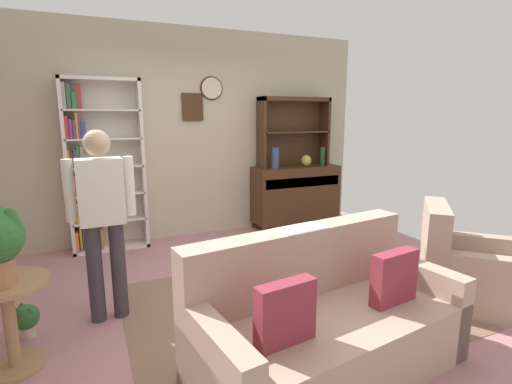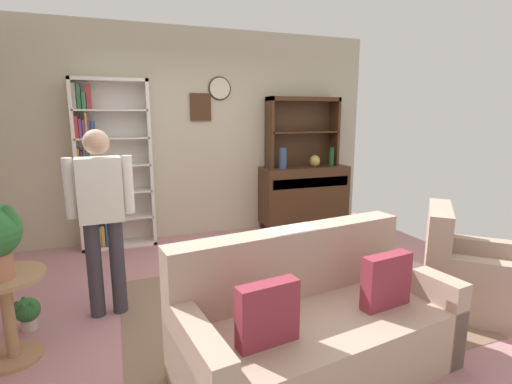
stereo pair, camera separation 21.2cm
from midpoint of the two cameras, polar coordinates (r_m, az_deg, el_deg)
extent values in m
cube|color=#B27A7F|center=(3.74, -1.85, -15.27)|extent=(5.40, 4.60, 0.02)
cube|color=#BCB299|center=(5.39, -10.54, 8.35)|extent=(5.00, 0.06, 2.80)
cylinder|color=beige|center=(5.42, -7.78, 15.03)|extent=(0.28, 0.03, 0.28)
torus|color=#382314|center=(5.42, -7.78, 15.03)|extent=(0.31, 0.02, 0.31)
cube|color=#422816|center=(5.33, -10.54, 12.32)|extent=(0.28, 0.03, 0.36)
cube|color=#846651|center=(3.57, 3.13, -16.45)|extent=(2.76, 2.08, 0.01)
cube|color=silver|center=(5.09, -27.34, 3.13)|extent=(0.04, 0.30, 2.10)
cube|color=silver|center=(5.10, -17.67, 3.90)|extent=(0.04, 0.30, 2.10)
cube|color=silver|center=(5.05, -23.42, 15.16)|extent=(0.90, 0.30, 0.04)
cube|color=silver|center=(5.30, -21.65, -7.56)|extent=(0.90, 0.30, 0.04)
cube|color=silver|center=(5.22, -22.55, 3.72)|extent=(0.90, 0.01, 2.10)
cube|color=silver|center=(5.20, -21.94, -3.83)|extent=(0.86, 0.30, 0.02)
cube|color=#CC7233|center=(5.25, -26.05, -6.45)|extent=(0.04, 0.24, 0.23)
cube|color=gold|center=(5.23, -25.62, -6.09)|extent=(0.03, 0.15, 0.29)
cube|color=#337247|center=(5.24, -25.12, -6.21)|extent=(0.04, 0.15, 0.26)
cube|color=#284C8C|center=(5.23, -24.72, -6.10)|extent=(0.02, 0.16, 0.28)
cube|color=gray|center=(5.24, -24.37, -6.23)|extent=(0.03, 0.19, 0.25)
cube|color=gold|center=(5.23, -23.92, -6.14)|extent=(0.04, 0.22, 0.26)
cube|color=#284C8C|center=(5.23, -23.40, -5.92)|extent=(0.04, 0.24, 0.29)
cube|color=#CC7233|center=(5.24, -23.02, -6.16)|extent=(0.02, 0.23, 0.24)
cube|color=silver|center=(5.13, -22.22, -0.20)|extent=(0.86, 0.30, 0.02)
cube|color=gold|center=(5.16, -26.43, -2.95)|extent=(0.03, 0.13, 0.22)
cube|color=gold|center=(5.16, -26.03, -2.77)|extent=(0.03, 0.16, 0.25)
cube|color=#B22D33|center=(5.16, -25.60, -2.90)|extent=(0.03, 0.19, 0.22)
cube|color=#337247|center=(5.15, -25.19, -2.79)|extent=(0.03, 0.20, 0.23)
cube|color=#B22D33|center=(5.15, -24.84, -2.44)|extent=(0.02, 0.10, 0.29)
cube|color=#CC7233|center=(5.15, -24.44, -2.72)|extent=(0.04, 0.22, 0.23)
cube|color=#3F3833|center=(5.15, -23.99, -2.61)|extent=(0.02, 0.16, 0.25)
cube|color=#284C8C|center=(5.15, -23.56, -2.68)|extent=(0.04, 0.19, 0.23)
cube|color=#3F3833|center=(5.16, -23.06, -2.85)|extent=(0.03, 0.20, 0.19)
cube|color=silver|center=(5.08, -22.50, 3.53)|extent=(0.86, 0.30, 0.02)
cube|color=#B22D33|center=(5.09, -26.77, 1.07)|extent=(0.03, 0.11, 0.28)
cube|color=#B22D33|center=(5.09, -26.34, 0.93)|extent=(0.02, 0.16, 0.25)
cube|color=#CC7233|center=(5.09, -25.99, 0.75)|extent=(0.02, 0.15, 0.21)
cube|color=#CC7233|center=(5.09, -25.59, 0.97)|extent=(0.03, 0.13, 0.25)
cube|color=#CC7233|center=(5.08, -25.19, 1.20)|extent=(0.03, 0.22, 0.28)
cube|color=#337247|center=(5.09, -24.72, 1.00)|extent=(0.03, 0.20, 0.24)
cube|color=#3F3833|center=(5.09, -24.32, 0.80)|extent=(0.03, 0.23, 0.20)
cube|color=#3F3833|center=(5.09, -23.83, 0.96)|extent=(0.04, 0.18, 0.22)
cube|color=silver|center=(5.05, -22.79, 7.31)|extent=(0.86, 0.30, 0.02)
cube|color=#CC7233|center=(5.05, -27.12, 4.45)|extent=(0.02, 0.16, 0.21)
cube|color=#3F3833|center=(5.05, -26.72, 4.32)|extent=(0.03, 0.14, 0.19)
cube|color=#723F7F|center=(5.05, -26.36, 4.52)|extent=(0.02, 0.15, 0.22)
cube|color=#337247|center=(5.04, -26.00, 4.81)|extent=(0.03, 0.14, 0.26)
cube|color=gray|center=(5.04, -25.52, 4.76)|extent=(0.04, 0.16, 0.25)
cube|color=silver|center=(5.04, -23.09, 11.13)|extent=(0.86, 0.30, 0.02)
cube|color=#B22D33|center=(5.03, -27.40, 8.52)|extent=(0.04, 0.22, 0.26)
cube|color=#723F7F|center=(5.03, -26.91, 8.36)|extent=(0.03, 0.18, 0.23)
cube|color=#723F7F|center=(5.02, -26.47, 8.34)|extent=(0.03, 0.19, 0.21)
cube|color=gold|center=(5.02, -26.18, 8.83)|extent=(0.02, 0.21, 0.30)
cube|color=#723F7F|center=(5.02, -25.87, 8.73)|extent=(0.02, 0.13, 0.27)
cube|color=#284C8C|center=(5.02, -25.36, 8.32)|extent=(0.04, 0.15, 0.20)
cube|color=gray|center=(5.03, -27.77, 12.53)|extent=(0.04, 0.17, 0.29)
cube|color=#337247|center=(5.03, -27.19, 12.52)|extent=(0.04, 0.12, 0.28)
cube|color=#337247|center=(5.02, -26.52, 12.04)|extent=(0.04, 0.17, 0.19)
cube|color=#B22D33|center=(5.02, -25.94, 12.64)|extent=(0.04, 0.12, 0.28)
cube|color=#422816|center=(5.78, 4.86, -0.20)|extent=(1.30, 0.45, 0.82)
cube|color=#422816|center=(5.48, 0.11, -5.76)|extent=(0.06, 0.06, 0.10)
cube|color=#422816|center=(6.05, 10.59, -4.31)|extent=(0.06, 0.06, 0.10)
cube|color=#422816|center=(5.79, -1.29, -4.83)|extent=(0.06, 0.06, 0.10)
cube|color=#422816|center=(6.33, 8.81, -3.54)|extent=(0.06, 0.06, 0.10)
cube|color=#352012|center=(5.55, 5.98, 1.45)|extent=(1.20, 0.01, 0.14)
cube|color=#422816|center=(5.51, -0.29, 8.81)|extent=(0.04, 0.26, 1.00)
cube|color=#422816|center=(6.01, 9.13, 8.89)|extent=(0.04, 0.26, 1.00)
cube|color=#422816|center=(5.74, 4.70, 13.58)|extent=(1.10, 0.26, 0.06)
cube|color=#422816|center=(5.74, 4.63, 8.88)|extent=(1.06, 0.26, 0.02)
cube|color=#422816|center=(5.85, 4.04, 8.94)|extent=(1.10, 0.01, 1.00)
cylinder|color=#33476B|center=(5.45, 1.74, 5.07)|extent=(0.11, 0.11, 0.30)
ellipsoid|color=tan|center=(5.71, 6.42, 4.65)|extent=(0.15, 0.15, 0.17)
cylinder|color=#194223|center=(5.82, 8.77, 5.26)|extent=(0.07, 0.07, 0.28)
cube|color=tan|center=(2.73, 8.50, -21.14)|extent=(1.90, 1.09, 0.42)
cube|color=tan|center=(2.75, 4.35, -10.21)|extent=(1.81, 0.44, 0.48)
cube|color=tan|center=(2.31, -9.09, -25.09)|extent=(0.26, 0.86, 0.60)
cube|color=tan|center=(3.22, 20.32, -14.54)|extent=(0.26, 0.86, 0.60)
cube|color=maroon|center=(2.21, 1.51, -17.59)|extent=(0.37, 0.15, 0.36)
cube|color=maroon|center=(2.76, 17.75, -12.02)|extent=(0.37, 0.15, 0.36)
cube|color=white|center=(2.67, 4.43, -5.37)|extent=(0.38, 0.23, 0.00)
cube|color=tan|center=(3.98, 27.56, -11.61)|extent=(1.08, 1.08, 0.40)
cube|color=tan|center=(3.81, 23.69, -5.27)|extent=(0.65, 0.66, 0.48)
cube|color=tan|center=(3.68, 28.24, -12.33)|extent=(0.66, 0.64, 0.55)
cube|color=tan|center=(4.24, 27.16, -9.11)|extent=(0.66, 0.64, 0.55)
cylinder|color=#A87F56|center=(3.05, -35.01, -11.13)|extent=(0.52, 0.52, 0.03)
cylinder|color=#A87F56|center=(3.17, -34.34, -16.38)|extent=(0.08, 0.08, 0.59)
cylinder|color=#A87F56|center=(3.30, -33.75, -20.75)|extent=(0.36, 0.36, 0.03)
ellipsoid|color=#2D6B33|center=(2.82, -34.34, -4.55)|extent=(0.11, 0.07, 0.26)
cylinder|color=beige|center=(3.63, -32.33, -17.13)|extent=(0.11, 0.11, 0.09)
sphere|color=#2D6B33|center=(3.57, -32.54, -15.39)|extent=(0.19, 0.19, 0.19)
ellipsoid|color=#2D6B33|center=(3.51, -32.02, -15.41)|extent=(0.06, 0.03, 0.13)
ellipsoid|color=#2D6B33|center=(3.62, -32.93, -14.68)|extent=(0.06, 0.03, 0.13)
ellipsoid|color=#2D6B33|center=(3.57, -33.68, -15.11)|extent=(0.06, 0.03, 0.13)
ellipsoid|color=#2D6B33|center=(3.51, -32.97, -15.53)|extent=(0.06, 0.03, 0.13)
cylinder|color=#38333D|center=(3.47, -24.43, -11.00)|extent=(0.12, 0.12, 0.82)
cylinder|color=#38333D|center=(3.47, -21.41, -10.72)|extent=(0.12, 0.12, 0.82)
cube|color=silver|center=(3.28, -23.82, 0.06)|extent=(0.35, 0.21, 0.52)
sphere|color=tan|center=(3.24, -24.37, 6.67)|extent=(0.21, 0.21, 0.20)
cylinder|color=silver|center=(3.28, -27.69, 0.17)|extent=(0.08, 0.08, 0.48)
cylinder|color=silver|center=(3.29, -20.04, 0.84)|extent=(0.08, 0.08, 0.48)
cube|color=#422816|center=(3.46, 0.00, -10.06)|extent=(0.80, 0.50, 0.03)
cube|color=#422816|center=(3.23, -4.61, -15.78)|extent=(0.05, 0.05, 0.39)
cube|color=#422816|center=(3.52, 7.17, -13.48)|extent=(0.05, 0.05, 0.39)
cube|color=#422816|center=(3.61, -6.97, -12.79)|extent=(0.05, 0.05, 0.39)
cube|color=#422816|center=(3.87, 3.77, -11.03)|extent=(0.05, 0.05, 0.39)
cube|color=#284C8C|center=(3.45, 0.46, -9.66)|extent=(0.21, 0.15, 0.02)
cube|color=#3F3833|center=(3.43, 0.46, -9.31)|extent=(0.18, 0.12, 0.03)
camera|label=1|loc=(0.11, -91.67, -0.34)|focal=26.92mm
camera|label=2|loc=(0.11, 88.33, 0.34)|focal=26.92mm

